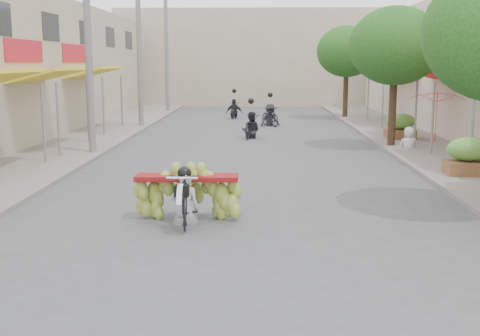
% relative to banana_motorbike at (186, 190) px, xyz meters
% --- Properties ---
extents(ground, '(120.00, 120.00, 0.00)m').
position_rel_banana_motorbike_xyz_m(ground, '(1.10, -3.19, -0.67)').
color(ground, '#4F4F53').
rests_on(ground, ground).
extents(sidewalk_left, '(4.00, 60.00, 0.12)m').
position_rel_banana_motorbike_xyz_m(sidewalk_left, '(-5.90, 11.81, -0.61)').
color(sidewalk_left, gray).
rests_on(sidewalk_left, ground).
extents(sidewalk_right, '(4.00, 60.00, 0.12)m').
position_rel_banana_motorbike_xyz_m(sidewalk_right, '(8.10, 11.81, -0.61)').
color(sidewalk_right, gray).
rests_on(sidewalk_right, ground).
extents(far_building, '(20.00, 6.00, 7.00)m').
position_rel_banana_motorbike_xyz_m(far_building, '(1.10, 34.81, 2.83)').
color(far_building, '#B3A58E').
rests_on(far_building, ground).
extents(utility_pole_mid, '(0.60, 0.24, 8.00)m').
position_rel_banana_motorbike_xyz_m(utility_pole_mid, '(-4.30, 8.81, 3.35)').
color(utility_pole_mid, slate).
rests_on(utility_pole_mid, ground).
extents(utility_pole_far, '(0.60, 0.24, 8.00)m').
position_rel_banana_motorbike_xyz_m(utility_pole_far, '(-4.30, 17.81, 3.35)').
color(utility_pole_far, slate).
rests_on(utility_pole_far, ground).
extents(utility_pole_back, '(0.60, 0.24, 8.00)m').
position_rel_banana_motorbike_xyz_m(utility_pole_back, '(-4.30, 26.81, 3.35)').
color(utility_pole_back, slate).
rests_on(utility_pole_back, ground).
extents(street_tree_mid, '(3.40, 3.40, 5.25)m').
position_rel_banana_motorbike_xyz_m(street_tree_mid, '(6.50, 10.81, 3.11)').
color(street_tree_mid, '#3A2719').
rests_on(street_tree_mid, ground).
extents(street_tree_far, '(3.40, 3.40, 5.25)m').
position_rel_banana_motorbike_xyz_m(street_tree_far, '(6.50, 22.81, 3.11)').
color(street_tree_far, '#3A2719').
rests_on(street_tree_far, ground).
extents(produce_crate_mid, '(1.20, 0.88, 1.16)m').
position_rel_banana_motorbike_xyz_m(produce_crate_mid, '(7.30, 4.81, 0.04)').
color(produce_crate_mid, brown).
rests_on(produce_crate_mid, ground).
extents(produce_crate_far, '(1.20, 0.88, 1.16)m').
position_rel_banana_motorbike_xyz_m(produce_crate_far, '(7.30, 12.81, 0.04)').
color(produce_crate_far, brown).
rests_on(produce_crate_far, ground).
extents(banana_motorbike, '(2.20, 1.95, 1.96)m').
position_rel_banana_motorbike_xyz_m(banana_motorbike, '(0.00, 0.00, 0.00)').
color(banana_motorbike, black).
rests_on(banana_motorbike, ground).
extents(market_umbrella, '(2.04, 2.04, 1.56)m').
position_rel_banana_motorbike_xyz_m(market_umbrella, '(6.90, 6.62, 1.71)').
color(market_umbrella, red).
rests_on(market_umbrella, ground).
extents(pedestrian, '(0.75, 0.45, 1.50)m').
position_rel_banana_motorbike_xyz_m(pedestrian, '(7.03, 10.28, 0.20)').
color(pedestrian, silver).
rests_on(pedestrian, ground).
extents(bg_motorbike_a, '(1.01, 1.82, 1.95)m').
position_rel_banana_motorbike_xyz_m(bg_motorbike_a, '(1.19, 13.74, 0.06)').
color(bg_motorbike_a, black).
rests_on(bg_motorbike_a, ground).
extents(bg_motorbike_b, '(1.23, 1.77, 1.95)m').
position_rel_banana_motorbike_xyz_m(bg_motorbike_b, '(2.11, 18.60, 0.17)').
color(bg_motorbike_b, black).
rests_on(bg_motorbike_b, ground).
extents(bg_motorbike_c, '(1.01, 1.64, 1.95)m').
position_rel_banana_motorbike_xyz_m(bg_motorbike_c, '(0.15, 22.80, 0.13)').
color(bg_motorbike_c, black).
rests_on(bg_motorbike_c, ground).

